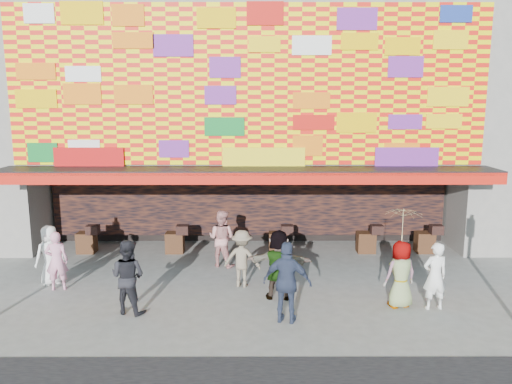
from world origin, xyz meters
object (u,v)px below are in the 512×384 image
ped_g (401,274)px  ped_i (222,238)px  ped_a (50,255)px  ped_d (242,258)px  ped_e (287,283)px  ped_b (57,261)px  ped_c (128,277)px  parasol (403,225)px  ped_h (435,276)px  ped_f (279,264)px

ped_g → ped_i: bearing=-50.5°
ped_a → ped_i: size_ratio=0.95×
ped_d → ped_g: 4.22m
ped_e → ped_b: bearing=-3.6°
ped_a → ped_e: (6.47, -2.49, 0.12)m
ped_a → ped_c: bearing=102.5°
ped_b → ped_d: size_ratio=1.02×
ped_i → ped_b: bearing=47.3°
ped_d → ped_e: 2.55m
ped_a → parasol: 9.57m
ped_e → ped_g: bearing=-148.1°
ped_e → ped_i: 4.40m
ped_b → ped_c: bearing=135.6°
ped_a → ped_h: ped_h is taller
ped_b → ped_h: size_ratio=0.96×
ped_g → parasol: bearing=-16.4°
ped_d → ped_c: bearing=45.9°
ped_a → ped_e: bearing=117.6°
ped_b → ped_h: ped_h is taller
ped_a → ped_g: (9.35, -1.61, 0.00)m
ped_h → ped_i: (-5.46, 3.28, 0.04)m
ped_e → ped_f: ped_e is taller
ped_d → ped_b: bearing=15.9°
ped_g → ped_i: ped_i is taller
ped_e → ped_a: bearing=-6.1°
ped_d → parasol: (3.98, -1.42, 1.31)m
parasol → ped_b: bearing=172.5°
ped_f → ped_b: bearing=0.6°
ped_i → ped_d: bearing=134.3°
ped_b → ped_d: (5.03, 0.24, -0.02)m
ped_b → ped_i: size_ratio=0.92×
ped_i → parasol: (4.66, -3.15, 1.22)m
ped_b → ped_g: 9.08m
ped_d → ped_e: size_ratio=0.83×
ped_f → parasol: parasol is taller
ped_e → ped_h: size_ratio=1.14×
ped_d → parasol: 4.42m
ped_f → ped_e: bearing=101.8°
ped_b → ped_a: bearing=-62.9°
ped_h → ped_i: ped_i is taller
parasol → ped_h: bearing=-9.2°
ped_g → ped_i: size_ratio=0.95×
ped_d → ped_e: bearing=128.8°
ped_a → ped_h: (10.16, -1.75, 0.01)m
ped_b → ped_g: ped_g is taller
ped_a → ped_c: 3.29m
ped_d → ped_g: (3.98, -1.42, 0.05)m
ped_i → ped_a: bearing=41.0°
ped_d → ped_e: ped_e is taller
parasol → ped_a: bearing=170.2°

